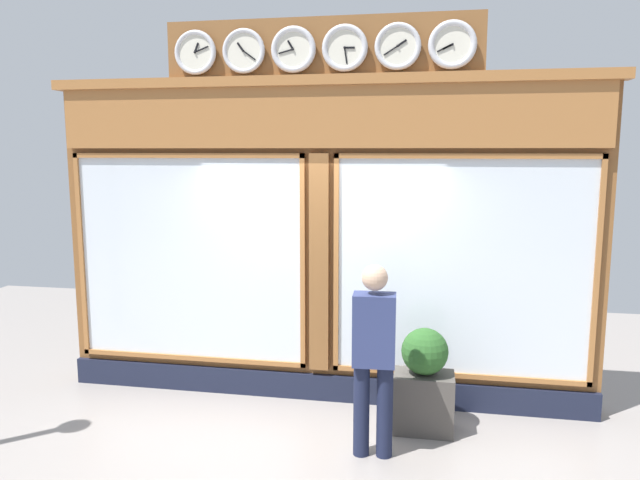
% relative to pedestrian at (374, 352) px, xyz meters
% --- Properties ---
extents(shop_facade, '(5.72, 0.42, 3.92)m').
position_rel_pedestrian_xyz_m(shop_facade, '(0.66, -1.21, 0.81)').
color(shop_facade, brown).
rests_on(shop_facade, ground_plane).
extents(pedestrian, '(0.37, 0.24, 1.69)m').
position_rel_pedestrian_xyz_m(pedestrian, '(0.00, 0.00, 0.00)').
color(pedestrian, '#191E38').
rests_on(pedestrian, ground_plane).
extents(planter_box, '(0.56, 0.36, 0.56)m').
position_rel_pedestrian_xyz_m(planter_box, '(-0.43, -0.55, -0.65)').
color(planter_box, '#4C4742').
rests_on(planter_box, ground_plane).
extents(planter_shrub, '(0.44, 0.44, 0.44)m').
position_rel_pedestrian_xyz_m(planter_shrub, '(-0.43, -0.55, -0.15)').
color(planter_shrub, '#285623').
rests_on(planter_shrub, planter_box).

